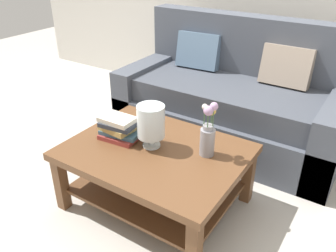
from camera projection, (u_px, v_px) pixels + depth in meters
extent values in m
plane|color=#B7B2A8|center=(184.00, 180.00, 2.67)|extent=(10.00, 10.00, 0.00)
cube|color=#474C56|center=(227.00, 123.00, 3.12)|extent=(1.92, 0.90, 0.36)
cube|color=#40444E|center=(228.00, 95.00, 2.96)|extent=(1.68, 0.74, 0.20)
cube|color=#474C56|center=(248.00, 55.00, 3.12)|extent=(1.92, 0.20, 0.70)
cube|color=#474C56|center=(149.00, 90.00, 3.47)|extent=(0.20, 0.90, 0.60)
cube|color=#474C56|center=(332.00, 138.00, 2.65)|extent=(0.20, 0.90, 0.60)
cube|color=slate|center=(199.00, 51.00, 3.22)|extent=(0.41, 0.21, 0.34)
cube|color=gray|center=(287.00, 66.00, 2.83)|extent=(0.40, 0.19, 0.34)
cube|color=brown|center=(155.00, 152.00, 2.25)|extent=(1.13, 0.86, 0.05)
cube|color=brown|center=(61.00, 183.00, 2.32)|extent=(0.07, 0.07, 0.39)
cube|color=brown|center=(194.00, 249.00, 1.83)|extent=(0.07, 0.07, 0.39)
cube|color=brown|center=(132.00, 136.00, 2.87)|extent=(0.07, 0.07, 0.39)
cube|color=brown|center=(248.00, 177.00, 2.38)|extent=(0.07, 0.07, 0.39)
cube|color=brown|center=(156.00, 187.00, 2.38)|extent=(1.01, 0.74, 0.02)
cube|color=beige|center=(171.00, 185.00, 2.35)|extent=(0.29, 0.22, 0.04)
cube|color=tan|center=(171.00, 181.00, 2.33)|extent=(0.30, 0.23, 0.04)
cube|color=slate|center=(172.00, 176.00, 2.31)|extent=(0.28, 0.20, 0.03)
cube|color=#993833|center=(121.00, 135.00, 2.36)|extent=(0.27, 0.23, 0.03)
cube|color=#3D6075|center=(122.00, 131.00, 2.35)|extent=(0.29, 0.21, 0.03)
cube|color=tan|center=(117.00, 127.00, 2.33)|extent=(0.23, 0.17, 0.04)
cube|color=#2D333D|center=(121.00, 122.00, 2.31)|extent=(0.25, 0.23, 0.03)
cube|color=beige|center=(117.00, 119.00, 2.29)|extent=(0.23, 0.16, 0.03)
cylinder|color=silver|center=(152.00, 145.00, 2.26)|extent=(0.11, 0.11, 0.02)
cylinder|color=silver|center=(151.00, 140.00, 2.25)|extent=(0.04, 0.04, 0.06)
cylinder|color=silver|center=(151.00, 121.00, 2.18)|extent=(0.18, 0.18, 0.21)
sphere|color=#2D333D|center=(148.00, 127.00, 2.22)|extent=(0.05, 0.05, 0.05)
sphere|color=#51704C|center=(156.00, 129.00, 2.20)|extent=(0.05, 0.05, 0.05)
cylinder|color=gray|center=(207.00, 142.00, 2.14)|extent=(0.09, 0.09, 0.18)
cylinder|color=gray|center=(208.00, 127.00, 2.09)|extent=(0.07, 0.07, 0.03)
cylinder|color=#426638|center=(213.00, 117.00, 2.05)|extent=(0.01, 0.01, 0.11)
sphere|color=#B28CB7|center=(214.00, 106.00, 2.01)|extent=(0.05, 0.05, 0.05)
cylinder|color=#426638|center=(211.00, 118.00, 2.09)|extent=(0.01, 0.01, 0.06)
sphere|color=gold|center=(212.00, 111.00, 2.07)|extent=(0.05, 0.05, 0.05)
cylinder|color=#426638|center=(204.00, 116.00, 2.07)|extent=(0.01, 0.01, 0.10)
sphere|color=silver|center=(205.00, 107.00, 2.04)|extent=(0.04, 0.04, 0.04)
cylinder|color=#426638|center=(208.00, 120.00, 2.04)|extent=(0.01, 0.01, 0.09)
sphere|color=#B28CB7|center=(208.00, 111.00, 2.01)|extent=(0.06, 0.06, 0.06)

